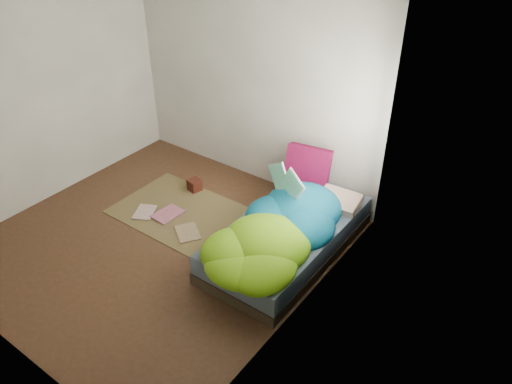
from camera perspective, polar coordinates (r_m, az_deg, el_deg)
ground at (r=5.63m, az=-11.04°, el=-5.61°), size 3.50×3.50×0.00m
room_walls at (r=4.79m, az=-12.96°, el=9.68°), size 3.54×3.54×2.62m
bed at (r=5.32m, az=3.65°, el=-5.23°), size 1.00×2.00×0.34m
duvet at (r=4.97m, az=2.41°, el=-3.44°), size 0.96×1.84×0.34m
rug at (r=6.01m, az=-8.34°, el=-2.40°), size 1.60×1.10×0.01m
pillow_floral at (r=5.54m, az=9.13°, el=-0.97°), size 0.53×0.36×0.11m
pillow_magenta at (r=5.70m, az=5.89°, el=2.71°), size 0.52×0.24×0.50m
open_book at (r=5.16m, az=3.39°, el=2.22°), size 0.47×0.23×0.28m
wooden_box at (r=6.36m, az=-7.03°, el=0.80°), size 0.17×0.17×0.15m
floor_book_a at (r=6.11m, az=-13.57°, el=-2.18°), size 0.33×0.37×0.02m
floor_book_b at (r=6.06m, az=-10.86°, el=-2.06°), size 0.28×0.36×0.03m
floor_book_c at (r=5.65m, az=-9.01°, el=-4.89°), size 0.41×0.38×0.02m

